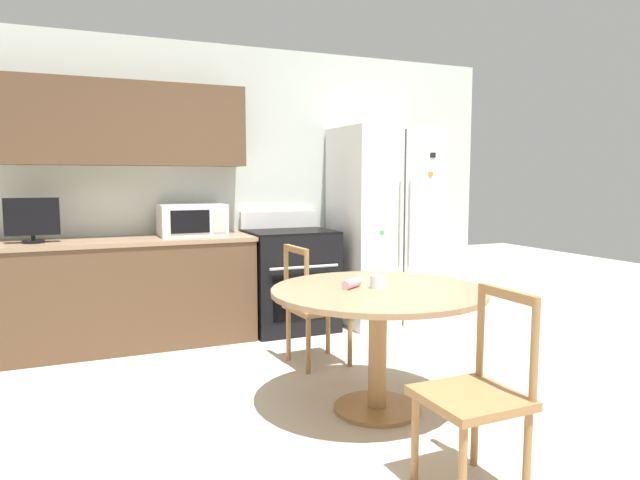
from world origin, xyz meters
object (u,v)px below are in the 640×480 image
refrigerator (383,226)px  dining_chair_near (476,396)px  microwave (192,220)px  dining_chair_far (315,307)px  countertop_tv (32,219)px  oven_range (290,279)px  candle_glass (378,283)px

refrigerator → dining_chair_near: size_ratio=2.07×
refrigerator → microwave: (-1.81, 0.15, 0.10)m
dining_chair_near → dining_chair_far: size_ratio=1.00×
dining_chair_near → dining_chair_far: bearing=-1.3°
countertop_tv → dining_chair_near: 3.52m
oven_range → candle_glass: (-0.18, -1.96, 0.31)m
refrigerator → candle_glass: (-1.11, -1.89, -0.15)m
countertop_tv → dining_chair_near: countertop_tv is taller
refrigerator → dining_chair_far: 1.55m
microwave → dining_chair_near: microwave is taller
oven_range → microwave: microwave is taller
refrigerator → microwave: bearing=175.3°
dining_chair_near → microwave: bearing=12.0°
microwave → oven_range: bearing=-5.1°
oven_range → dining_chair_far: (-0.18, -1.03, -0.03)m
microwave → dining_chair_near: (0.67, -2.99, -0.60)m
oven_range → dining_chair_far: bearing=-100.2°
countertop_tv → oven_range: bearing=0.3°
dining_chair_far → refrigerator: bearing=126.6°
countertop_tv → dining_chair_far: bearing=-27.9°
countertop_tv → dining_chair_far: countertop_tv is taller
dining_chair_far → oven_range: bearing=165.9°
dining_chair_near → candle_glass: 1.01m
microwave → dining_chair_far: 1.43m
dining_chair_far → candle_glass: (0.01, -0.94, 0.35)m
oven_range → microwave: bearing=174.9°
countertop_tv → dining_chair_far: size_ratio=0.43×
refrigerator → dining_chair_far: size_ratio=2.07×
refrigerator → dining_chair_near: bearing=-111.9°
oven_range → microwave: (-0.88, 0.08, 0.57)m
oven_range → dining_chair_far: oven_range is taller
dining_chair_near → candle_glass: (0.03, 0.95, 0.35)m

